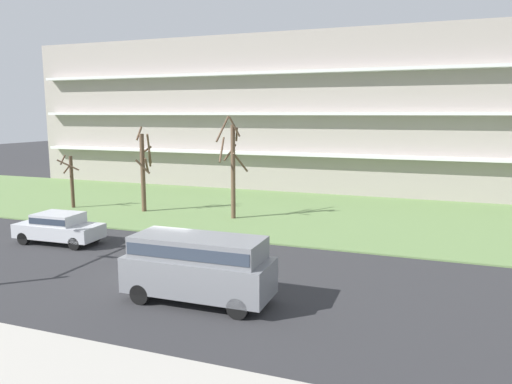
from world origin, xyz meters
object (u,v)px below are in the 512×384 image
at_px(tree_far_left, 71,180).
at_px(sedan_silver_center_left, 59,227).
at_px(tree_center, 232,166).
at_px(tree_left, 144,169).
at_px(van_gray_near_left, 198,263).

xyz_separation_m(tree_far_left, sedan_silver_center_left, (5.78, -7.61, -1.17)).
xyz_separation_m(tree_center, sedan_silver_center_left, (-6.04, -8.32, -2.51)).
bearing_deg(tree_center, tree_far_left, -176.56).
bearing_deg(tree_left, sedan_silver_center_left, -87.63).
xyz_separation_m(tree_center, van_gray_near_left, (4.18, -12.82, -1.99)).
distance_m(van_gray_near_left, sedan_silver_center_left, 11.18).
bearing_deg(tree_left, tree_far_left, -172.74).
xyz_separation_m(tree_left, van_gray_near_left, (10.56, -12.80, -1.53)).
distance_m(tree_center, van_gray_near_left, 13.63).
bearing_deg(tree_center, sedan_silver_center_left, -125.96).
bearing_deg(tree_far_left, tree_left, 7.26).
bearing_deg(tree_center, van_gray_near_left, -71.93).
xyz_separation_m(tree_far_left, tree_center, (11.82, 0.71, 1.34)).
bearing_deg(sedan_silver_center_left, tree_center, -128.27).
distance_m(tree_far_left, tree_center, 11.92).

